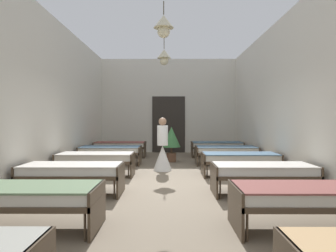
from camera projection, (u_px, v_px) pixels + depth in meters
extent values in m
cube|color=#7A6B56|center=(168.00, 186.00, 6.79)|extent=(6.33, 13.43, 0.10)
cube|color=silver|center=(169.00, 106.00, 13.26)|extent=(6.13, 0.20, 4.01)
cube|color=silver|center=(33.00, 93.00, 6.76)|extent=(0.20, 12.83, 4.01)
cube|color=silver|center=(303.00, 93.00, 6.73)|extent=(0.20, 12.83, 4.01)
cube|color=#2D2823|center=(169.00, 124.00, 13.16)|extent=(1.40, 0.06, 2.40)
cylinder|color=brown|center=(164.00, 8.00, 6.70)|extent=(0.02, 0.02, 0.29)
cone|color=beige|center=(164.00, 21.00, 6.71)|extent=(0.44, 0.44, 0.28)
sphere|color=beige|center=(164.00, 32.00, 6.71)|extent=(0.28, 0.28, 0.28)
cylinder|color=brown|center=(164.00, 43.00, 9.70)|extent=(0.02, 0.02, 0.36)
cone|color=beige|center=(164.00, 54.00, 9.70)|extent=(0.44, 0.44, 0.28)
sphere|color=beige|center=(164.00, 61.00, 9.71)|extent=(0.28, 0.28, 0.28)
cylinder|color=#473828|center=(85.00, 227.00, 3.58)|extent=(0.03, 0.03, 0.34)
cylinder|color=#473828|center=(99.00, 209.00, 4.30)|extent=(0.03, 0.03, 0.34)
cube|color=#473828|center=(25.00, 201.00, 3.94)|extent=(1.90, 0.84, 0.07)
cube|color=#473828|center=(97.00, 208.00, 3.94)|extent=(0.04, 0.84, 0.57)
cube|color=silver|center=(25.00, 193.00, 3.94)|extent=(1.82, 0.78, 0.14)
cube|color=slate|center=(25.00, 187.00, 3.94)|extent=(1.86, 0.82, 0.02)
cylinder|color=#473828|center=(247.00, 227.00, 3.57)|extent=(0.03, 0.03, 0.34)
cylinder|color=#473828|center=(234.00, 209.00, 4.29)|extent=(0.03, 0.03, 0.34)
cube|color=#473828|center=(308.00, 201.00, 3.92)|extent=(1.90, 0.84, 0.07)
cube|color=#473828|center=(235.00, 208.00, 3.93)|extent=(0.04, 0.84, 0.57)
cube|color=silver|center=(308.00, 193.00, 3.92)|extent=(1.82, 0.78, 0.14)
cube|color=#8C4C47|center=(308.00, 187.00, 3.92)|extent=(1.86, 0.82, 0.02)
cylinder|color=#473828|center=(17.00, 189.00, 5.49)|extent=(0.03, 0.03, 0.34)
cylinder|color=#473828|center=(35.00, 181.00, 6.21)|extent=(0.03, 0.03, 0.34)
cylinder|color=#473828|center=(114.00, 190.00, 5.48)|extent=(0.03, 0.03, 0.34)
cylinder|color=#473828|center=(121.00, 181.00, 6.20)|extent=(0.03, 0.03, 0.34)
cube|color=#473828|center=(72.00, 174.00, 5.84)|extent=(1.90, 0.84, 0.07)
cube|color=#473828|center=(23.00, 179.00, 5.85)|extent=(0.04, 0.84, 0.57)
cube|color=#473828|center=(121.00, 179.00, 5.84)|extent=(0.04, 0.84, 0.57)
cube|color=white|center=(72.00, 169.00, 5.84)|extent=(1.82, 0.78, 0.14)
cube|color=beige|center=(72.00, 165.00, 5.84)|extent=(1.86, 0.82, 0.02)
cylinder|color=#473828|center=(220.00, 190.00, 5.47)|extent=(0.03, 0.03, 0.34)
cylinder|color=#473828|center=(214.00, 181.00, 6.19)|extent=(0.03, 0.03, 0.34)
cylinder|color=#473828|center=(318.00, 190.00, 5.46)|extent=(0.03, 0.03, 0.34)
cylinder|color=#473828|center=(301.00, 182.00, 6.18)|extent=(0.03, 0.03, 0.34)
cube|color=#473828|center=(263.00, 175.00, 5.82)|extent=(1.90, 0.84, 0.07)
cube|color=#473828|center=(214.00, 179.00, 5.83)|extent=(0.04, 0.84, 0.57)
cube|color=#473828|center=(312.00, 179.00, 5.82)|extent=(0.04, 0.84, 0.57)
cube|color=white|center=(263.00, 169.00, 5.82)|extent=(1.82, 0.78, 0.14)
cube|color=beige|center=(263.00, 165.00, 5.82)|extent=(1.86, 0.82, 0.02)
cylinder|color=#473828|center=(56.00, 171.00, 7.39)|extent=(0.03, 0.03, 0.34)
cylinder|color=#473828|center=(66.00, 167.00, 8.11)|extent=(0.03, 0.03, 0.34)
cylinder|color=#473828|center=(129.00, 171.00, 7.38)|extent=(0.03, 0.03, 0.34)
cylinder|color=#473828|center=(132.00, 167.00, 8.10)|extent=(0.03, 0.03, 0.34)
cube|color=#473828|center=(96.00, 161.00, 7.74)|extent=(1.90, 0.84, 0.07)
cube|color=#473828|center=(59.00, 164.00, 7.75)|extent=(0.04, 0.84, 0.57)
cube|color=#473828|center=(133.00, 164.00, 7.74)|extent=(0.04, 0.84, 0.57)
cube|color=silver|center=(96.00, 157.00, 7.74)|extent=(1.82, 0.78, 0.14)
cube|color=beige|center=(96.00, 153.00, 7.73)|extent=(1.86, 0.82, 0.02)
cylinder|color=#473828|center=(207.00, 171.00, 7.37)|extent=(0.03, 0.03, 0.34)
cylinder|color=#473828|center=(204.00, 167.00, 8.09)|extent=(0.03, 0.03, 0.34)
cylinder|color=#473828|center=(280.00, 172.00, 7.36)|extent=(0.03, 0.03, 0.34)
cylinder|color=#473828|center=(270.00, 167.00, 8.08)|extent=(0.03, 0.03, 0.34)
cube|color=#473828|center=(240.00, 161.00, 7.72)|extent=(1.90, 0.84, 0.07)
cube|color=#473828|center=(203.00, 164.00, 7.73)|extent=(0.04, 0.84, 0.57)
cube|color=#473828|center=(277.00, 164.00, 7.72)|extent=(0.04, 0.84, 0.57)
cube|color=silver|center=(240.00, 157.00, 7.72)|extent=(1.82, 0.78, 0.14)
cube|color=slate|center=(240.00, 154.00, 7.72)|extent=(1.86, 0.82, 0.02)
cylinder|color=#473828|center=(80.00, 161.00, 9.29)|extent=(0.03, 0.03, 0.34)
cylinder|color=#473828|center=(86.00, 158.00, 10.01)|extent=(0.03, 0.03, 0.34)
cylinder|color=#473828|center=(137.00, 161.00, 9.28)|extent=(0.03, 0.03, 0.34)
cylinder|color=#473828|center=(139.00, 158.00, 10.00)|extent=(0.03, 0.03, 0.34)
cube|color=#473828|center=(111.00, 153.00, 9.64)|extent=(1.90, 0.84, 0.07)
cube|color=#473828|center=(81.00, 155.00, 9.65)|extent=(0.04, 0.84, 0.57)
cube|color=#473828|center=(140.00, 155.00, 9.64)|extent=(0.04, 0.84, 0.57)
cube|color=silver|center=(111.00, 149.00, 9.64)|extent=(1.82, 0.78, 0.14)
cube|color=slate|center=(111.00, 147.00, 9.63)|extent=(1.86, 0.82, 0.02)
cylinder|color=#473828|center=(199.00, 161.00, 9.27)|extent=(0.03, 0.03, 0.34)
cylinder|color=#473828|center=(197.00, 158.00, 9.99)|extent=(0.03, 0.03, 0.34)
cylinder|color=#473828|center=(257.00, 161.00, 9.26)|extent=(0.03, 0.03, 0.34)
cylinder|color=#473828|center=(251.00, 158.00, 9.98)|extent=(0.03, 0.03, 0.34)
cube|color=#473828|center=(226.00, 153.00, 9.62)|extent=(1.90, 0.84, 0.07)
cube|color=#473828|center=(196.00, 155.00, 9.63)|extent=(0.04, 0.84, 0.57)
cube|color=#473828|center=(256.00, 155.00, 9.62)|extent=(0.04, 0.84, 0.57)
cube|color=silver|center=(226.00, 149.00, 9.62)|extent=(1.82, 0.78, 0.14)
cube|color=slate|center=(226.00, 147.00, 9.61)|extent=(1.86, 0.82, 0.02)
cylinder|color=#473828|center=(95.00, 154.00, 11.19)|extent=(0.03, 0.03, 0.34)
cylinder|color=#473828|center=(99.00, 152.00, 11.91)|extent=(0.03, 0.03, 0.34)
cylinder|color=#473828|center=(143.00, 154.00, 11.18)|extent=(0.03, 0.03, 0.34)
cylinder|color=#473828|center=(144.00, 152.00, 11.90)|extent=(0.03, 0.03, 0.34)
cube|color=#473828|center=(120.00, 147.00, 11.54)|extent=(1.90, 0.84, 0.07)
cube|color=#473828|center=(96.00, 149.00, 11.54)|extent=(0.04, 0.84, 0.57)
cube|color=#473828|center=(145.00, 149.00, 11.53)|extent=(0.04, 0.84, 0.57)
cube|color=silver|center=(120.00, 144.00, 11.54)|extent=(1.82, 0.78, 0.14)
cube|color=#8C4C47|center=(120.00, 142.00, 11.53)|extent=(1.86, 0.82, 0.02)
cylinder|color=#473828|center=(194.00, 154.00, 11.17)|extent=(0.03, 0.03, 0.34)
cylinder|color=#473828|center=(193.00, 152.00, 11.89)|extent=(0.03, 0.03, 0.34)
cylinder|color=#473828|center=(242.00, 154.00, 11.16)|extent=(0.03, 0.03, 0.34)
cylinder|color=#473828|center=(238.00, 152.00, 11.88)|extent=(0.03, 0.03, 0.34)
cube|color=#473828|center=(217.00, 147.00, 11.52)|extent=(1.90, 0.84, 0.07)
cube|color=#473828|center=(192.00, 149.00, 11.53)|extent=(0.04, 0.84, 0.57)
cube|color=#473828|center=(242.00, 149.00, 11.52)|extent=(0.04, 0.84, 0.57)
cube|color=silver|center=(217.00, 144.00, 11.52)|extent=(1.82, 0.78, 0.14)
cube|color=slate|center=(217.00, 142.00, 11.51)|extent=(1.86, 0.82, 0.02)
cone|color=white|center=(163.00, 158.00, 8.53)|extent=(0.52, 0.52, 0.70)
cylinder|color=white|center=(163.00, 135.00, 8.51)|extent=(0.30, 0.30, 0.55)
sphere|color=#A87A5B|center=(163.00, 122.00, 8.50)|extent=(0.22, 0.22, 0.22)
cone|color=white|center=(163.00, 119.00, 8.50)|extent=(0.18, 0.18, 0.10)
cylinder|color=brown|center=(171.00, 157.00, 10.28)|extent=(0.32, 0.32, 0.29)
cylinder|color=brown|center=(171.00, 150.00, 10.28)|extent=(0.06, 0.06, 0.20)
cone|color=#3D7A42|center=(171.00, 137.00, 10.27)|extent=(0.61, 0.61, 0.68)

